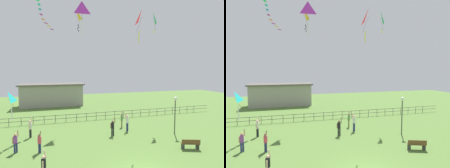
# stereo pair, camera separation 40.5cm
# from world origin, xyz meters

# --- Properties ---
(lamppost) EXTENTS (0.36, 0.36, 3.85)m
(lamppost) POSITION_xyz_m (6.60, 6.19, 2.85)
(lamppost) COLOR #38383D
(lamppost) RESTS_ON ground_plane
(park_bench) EXTENTS (1.55, 0.89, 0.85)m
(park_bench) POSITION_xyz_m (5.63, 2.59, 0.46)
(park_bench) COLOR brown
(park_bench) RESTS_ON ground_plane
(person_0) EXTENTS (0.35, 0.45, 1.80)m
(person_0) POSITION_xyz_m (2.20, 9.95, 0.90)
(person_0) COLOR brown
(person_0) RESTS_ON ground_plane
(person_1) EXTENTS (0.48, 0.30, 1.86)m
(person_1) POSITION_xyz_m (0.35, 7.51, 0.93)
(person_1) COLOR black
(person_1) RESTS_ON ground_plane
(person_2) EXTENTS (0.49, 0.29, 1.85)m
(person_2) POSITION_xyz_m (-8.18, 6.02, 0.93)
(person_2) COLOR navy
(person_2) RESTS_ON ground_plane
(person_3) EXTENTS (0.51, 0.42, 2.05)m
(person_3) POSITION_xyz_m (2.31, 8.52, 1.03)
(person_3) COLOR navy
(person_3) RESTS_ON ground_plane
(person_4) EXTENTS (0.33, 0.47, 1.82)m
(person_4) POSITION_xyz_m (-6.36, 5.48, 0.91)
(person_4) COLOR navy
(person_4) RESTS_ON ground_plane
(person_6) EXTENTS (0.32, 0.46, 1.78)m
(person_6) POSITION_xyz_m (-5.85, 1.41, 0.89)
(person_6) COLOR #3F4C47
(person_6) RESTS_ON ground_plane
(person_7) EXTENTS (0.38, 0.51, 1.99)m
(person_7) POSITION_xyz_m (-7.45, 9.34, 1.00)
(person_7) COLOR black
(person_7) RESTS_ON ground_plane
(kite_0) EXTENTS (0.98, 1.03, 2.58)m
(kite_0) POSITION_xyz_m (-2.44, 13.64, 13.14)
(kite_0) COLOR yellow
(kite_1) EXTENTS (1.01, 0.58, 2.89)m
(kite_1) POSITION_xyz_m (-2.76, 6.21, 11.65)
(kite_1) COLOR #B22DB2
(kite_2) EXTENTS (0.88, 1.03, 3.11)m
(kite_2) POSITION_xyz_m (2.71, 6.06, 11.35)
(kite_2) COLOR red
(kite_3) EXTENTS (0.78, 1.09, 2.20)m
(kite_3) POSITION_xyz_m (-8.54, 5.85, 4.40)
(kite_3) COLOR #19B2B2
(kite_4) EXTENTS (0.76, 0.99, 2.78)m
(kite_4) POSITION_xyz_m (6.81, 11.53, 12.95)
(kite_4) COLOR #1EB759
(waterfront_railing) EXTENTS (36.05, 0.06, 0.95)m
(waterfront_railing) POSITION_xyz_m (-0.42, 14.00, 0.62)
(waterfront_railing) COLOR #4C4742
(waterfront_railing) RESTS_ON ground_plane
(pavilion_building) EXTENTS (11.21, 4.71, 3.99)m
(pavilion_building) POSITION_xyz_m (-5.50, 26.00, 2.02)
(pavilion_building) COLOR gray
(pavilion_building) RESTS_ON ground_plane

